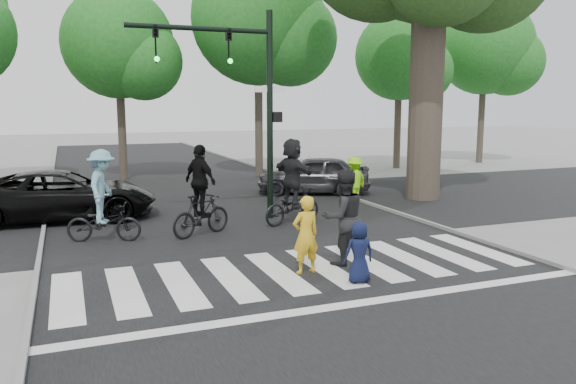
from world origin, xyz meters
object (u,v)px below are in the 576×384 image
(pedestrian_child, at_px, (359,252))
(pedestrian_woman, at_px, (306,235))
(pedestrian_adult, at_px, (343,217))
(car_grey, at_px, (313,175))
(cyclist_left, at_px, (103,202))
(cyclist_right, at_px, (292,186))
(car_suv, at_px, (63,195))
(traffic_signal, at_px, (242,85))
(cyclist_mid, at_px, (201,199))

(pedestrian_child, bearing_deg, pedestrian_woman, -48.36)
(pedestrian_adult, distance_m, car_grey, 9.53)
(cyclist_left, distance_m, car_grey, 9.35)
(cyclist_right, bearing_deg, cyclist_left, -177.53)
(pedestrian_child, height_order, car_suv, car_suv)
(cyclist_right, bearing_deg, pedestrian_child, -98.70)
(cyclist_left, xyz_separation_m, car_grey, (7.90, 4.99, -0.27))
(pedestrian_child, xyz_separation_m, pedestrian_adult, (0.30, 1.24, 0.42))
(car_suv, bearing_deg, pedestrian_woman, -144.52)
(pedestrian_child, relative_size, car_grey, 0.28)
(pedestrian_child, bearing_deg, cyclist_right, -94.18)
(cyclist_right, relative_size, car_suv, 0.46)
(traffic_signal, xyz_separation_m, pedestrian_adult, (0.63, -5.14, -2.88))
(pedestrian_woman, xyz_separation_m, pedestrian_adult, (1.00, 0.32, 0.22))
(pedestrian_child, xyz_separation_m, car_suv, (-5.22, 8.39, 0.14))
(pedestrian_woman, height_order, pedestrian_child, pedestrian_woman)
(cyclist_mid, bearing_deg, pedestrian_adult, -58.91)
(pedestrian_woman, bearing_deg, cyclist_left, -56.59)
(cyclist_left, height_order, cyclist_mid, cyclist_mid)
(pedestrian_woman, height_order, cyclist_left, cyclist_left)
(pedestrian_child, xyz_separation_m, cyclist_left, (-4.29, 5.19, 0.40))
(cyclist_mid, xyz_separation_m, cyclist_right, (2.74, 0.50, 0.11))
(cyclist_right, bearing_deg, pedestrian_woman, -108.87)
(cyclist_mid, distance_m, car_suv, 4.81)
(cyclist_mid, height_order, car_grey, cyclist_mid)
(traffic_signal, height_order, cyclist_left, traffic_signal)
(cyclist_left, distance_m, cyclist_mid, 2.39)
(pedestrian_adult, distance_m, cyclist_right, 4.20)
(cyclist_left, height_order, car_suv, cyclist_left)
(traffic_signal, relative_size, pedestrian_woman, 3.79)
(pedestrian_woman, bearing_deg, traffic_signal, -100.57)
(pedestrian_child, relative_size, cyclist_right, 0.49)
(pedestrian_child, bearing_deg, car_grey, -105.02)
(cyclist_right, distance_m, car_suv, 6.75)
(traffic_signal, height_order, car_suv, traffic_signal)
(pedestrian_child, height_order, car_grey, car_grey)
(pedestrian_woman, relative_size, car_grey, 0.37)
(pedestrian_child, bearing_deg, cyclist_left, -45.88)
(cyclist_right, distance_m, car_grey, 5.53)
(cyclist_mid, bearing_deg, pedestrian_child, -68.71)
(cyclist_left, bearing_deg, traffic_signal, 16.85)
(pedestrian_woman, bearing_deg, pedestrian_adult, -169.17)
(pedestrian_woman, relative_size, cyclist_right, 0.65)
(car_grey, bearing_deg, pedestrian_adult, 3.67)
(cyclist_left, bearing_deg, cyclist_mid, -6.62)
(cyclist_right, height_order, car_grey, cyclist_right)
(cyclist_mid, distance_m, car_grey, 7.64)
(pedestrian_child, relative_size, cyclist_left, 0.52)
(car_suv, bearing_deg, cyclist_left, -159.52)
(pedestrian_child, distance_m, car_grey, 10.80)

